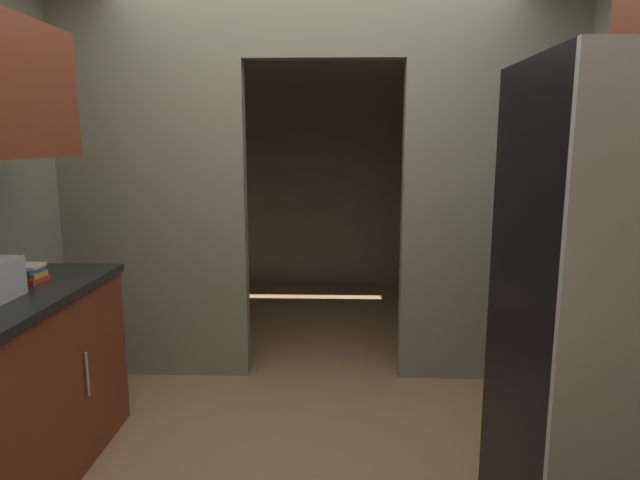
% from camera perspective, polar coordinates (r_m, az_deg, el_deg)
% --- Properties ---
extents(ground, '(20.00, 20.00, 0.00)m').
position_cam_1_polar(ground, '(2.87, -1.45, -23.33)').
color(ground, '#93704C').
extents(kitchen_partition, '(3.36, 0.12, 2.56)m').
position_cam_1_polar(kitchen_partition, '(3.61, -0.72, 6.54)').
color(kitchen_partition, gray).
rests_on(kitchen_partition, ground).
extents(adjoining_room_shell, '(3.36, 2.60, 2.56)m').
position_cam_1_polar(adjoining_room_shell, '(5.39, 0.31, 6.90)').
color(adjoining_room_shell, gray).
rests_on(adjoining_room_shell, ground).
extents(refrigerator, '(0.86, 0.80, 1.87)m').
position_cam_1_polar(refrigerator, '(2.38, 29.51, -6.96)').
color(refrigerator, black).
rests_on(refrigerator, ground).
extents(book_stack, '(0.13, 0.15, 0.09)m').
position_cam_1_polar(book_stack, '(3.00, -27.72, -3.11)').
color(book_stack, red).
rests_on(book_stack, lower_cabinet_run).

